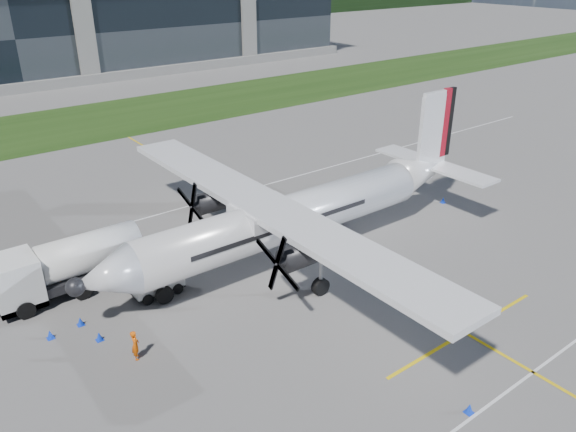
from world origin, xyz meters
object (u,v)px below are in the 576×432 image
(turboprop_aircraft, at_px, (300,189))
(fuel_tanker_truck, at_px, (59,269))
(ground_crew_person, at_px, (135,343))
(safety_cone_tail, at_px, (443,200))
(safety_cone_fwd, at_px, (50,334))
(safety_cone_nose_port, at_px, (99,336))
(safety_cone_portwing, at_px, (469,408))
(safety_cone_nose_stbd, at_px, (80,321))
(baggage_tug, at_px, (155,279))

(turboprop_aircraft, xyz_separation_m, fuel_tanker_truck, (-14.46, 4.62, -2.98))
(ground_crew_person, distance_m, safety_cone_tail, 28.21)
(turboprop_aircraft, height_order, fuel_tanker_truck, turboprop_aircraft)
(safety_cone_tail, xyz_separation_m, safety_cone_fwd, (-31.00, 1.09, 0.00))
(safety_cone_nose_port, xyz_separation_m, safety_cone_portwing, (11.13, -15.02, 0.00))
(safety_cone_tail, relative_size, safety_cone_portwing, 1.00)
(safety_cone_tail, distance_m, safety_cone_nose_stbd, 29.35)
(fuel_tanker_truck, distance_m, safety_cone_fwd, 4.67)
(turboprop_aircraft, xyz_separation_m, ground_crew_person, (-13.39, -3.68, -3.75))
(fuel_tanker_truck, xyz_separation_m, ground_crew_person, (1.07, -8.30, -0.77))
(safety_cone_nose_port, relative_size, safety_cone_portwing, 1.00)
(baggage_tug, bearing_deg, turboprop_aircraft, -7.64)
(turboprop_aircraft, bearing_deg, safety_cone_tail, -1.87)
(safety_cone_tail, distance_m, safety_cone_fwd, 31.02)
(fuel_tanker_truck, relative_size, safety_cone_fwd, 18.17)
(safety_cone_nose_stbd, bearing_deg, safety_cone_tail, -2.54)
(fuel_tanker_truck, xyz_separation_m, safety_cone_tail, (29.09, -5.10, -1.45))
(baggage_tug, distance_m, safety_cone_nose_stbd, 4.84)
(safety_cone_tail, relative_size, safety_cone_fwd, 1.00)
(baggage_tug, bearing_deg, safety_cone_fwd, -173.64)
(safety_cone_nose_stbd, height_order, safety_cone_portwing, same)
(safety_cone_tail, xyz_separation_m, safety_cone_portwing, (-17.86, -15.66, 0.00))
(ground_crew_person, bearing_deg, turboprop_aircraft, -53.65)
(turboprop_aircraft, height_order, safety_cone_fwd, turboprop_aircraft)
(ground_crew_person, bearing_deg, safety_cone_fwd, 55.74)
(turboprop_aircraft, bearing_deg, safety_cone_nose_stbd, 176.79)
(turboprop_aircraft, xyz_separation_m, safety_cone_nose_stbd, (-14.69, 0.83, -4.43))
(baggage_tug, bearing_deg, safety_cone_tail, -4.22)
(fuel_tanker_truck, xyz_separation_m, baggage_tug, (4.53, -3.29, -0.74))
(turboprop_aircraft, bearing_deg, baggage_tug, 172.36)
(safety_cone_nose_stbd, bearing_deg, safety_cone_fwd, -172.83)
(baggage_tug, relative_size, safety_cone_portwing, 6.42)
(safety_cone_tail, bearing_deg, safety_cone_portwing, -138.76)
(safety_cone_fwd, height_order, safety_cone_nose_port, same)
(turboprop_aircraft, distance_m, safety_cone_fwd, 16.97)
(safety_cone_nose_stbd, bearing_deg, ground_crew_person, -73.87)
(fuel_tanker_truck, distance_m, safety_cone_nose_port, 5.92)
(safety_cone_fwd, xyz_separation_m, safety_cone_portwing, (13.14, -16.75, 0.00))
(safety_cone_tail, distance_m, safety_cone_portwing, 23.75)
(ground_crew_person, distance_m, safety_cone_nose_port, 2.82)
(baggage_tug, distance_m, safety_cone_portwing, 18.72)
(baggage_tug, distance_m, safety_cone_fwd, 6.52)
(safety_cone_tail, relative_size, safety_cone_nose_port, 1.00)
(safety_cone_fwd, bearing_deg, turboprop_aircraft, -2.15)
(ground_crew_person, distance_m, safety_cone_fwd, 5.27)
(baggage_tug, relative_size, safety_cone_fwd, 6.42)
(turboprop_aircraft, xyz_separation_m, safety_cone_tail, (14.63, -0.48, -4.43))
(safety_cone_fwd, relative_size, safety_cone_portwing, 1.00)
(fuel_tanker_truck, height_order, safety_cone_nose_port, fuel_tanker_truck)
(safety_cone_nose_port, bearing_deg, safety_cone_tail, 1.26)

